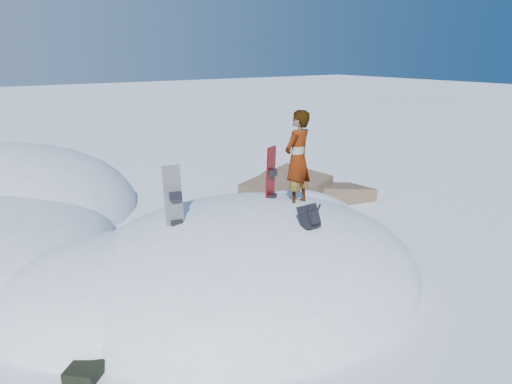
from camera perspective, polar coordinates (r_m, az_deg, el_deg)
ground at (r=9.63m, az=-0.98°, el=-10.10°), size 120.00×120.00×0.00m
snow_mound at (r=9.73m, az=-2.64°, el=-9.84°), size 8.00×6.00×3.00m
rock_outcrop at (r=13.95m, az=4.80°, el=-1.71°), size 4.68×4.41×1.68m
snowboard_red at (r=9.71m, az=1.69°, el=0.48°), size 0.32×0.27×1.67m
snowboard_dark at (r=8.58m, az=-9.24°, el=-2.34°), size 0.36×0.36×1.63m
backpack at (r=8.42m, az=6.15°, el=-2.83°), size 0.30×0.39×0.48m
gear_pile at (r=7.52m, az=-18.42°, el=-18.23°), size 0.83×0.73×0.22m
person at (r=9.41m, az=4.77°, el=3.82°), size 0.77×0.62×1.83m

